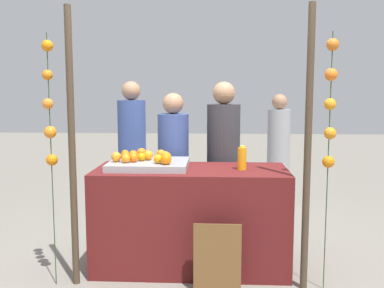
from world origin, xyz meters
name	(u,v)px	position (x,y,z in m)	size (l,w,h in m)	color
ground_plane	(191,266)	(0.00, 0.00, 0.00)	(24.00, 24.00, 0.00)	gray
stall_counter	(191,218)	(0.00, 0.00, 0.45)	(1.69, 0.74, 0.90)	#5B1919
orange_tray	(149,164)	(-0.38, 0.02, 0.93)	(0.69, 0.57, 0.06)	#9EA0A5
orange_0	(167,157)	(-0.22, 0.01, 1.00)	(0.08, 0.08, 0.08)	orange
orange_1	(148,155)	(-0.39, 0.08, 1.00)	(0.09, 0.09, 0.09)	orange
orange_2	(126,159)	(-0.56, -0.08, 0.99)	(0.08, 0.08, 0.08)	orange
orange_3	(125,154)	(-0.63, 0.20, 0.99)	(0.07, 0.07, 0.07)	orange
orange_4	(116,157)	(-0.66, -0.04, 1.00)	(0.09, 0.09, 0.09)	orange
orange_5	(134,157)	(-0.50, -0.04, 1.00)	(0.08, 0.08, 0.08)	orange
orange_6	(141,157)	(-0.44, 0.03, 0.99)	(0.07, 0.07, 0.07)	orange
orange_7	(133,155)	(-0.53, 0.10, 1.00)	(0.08, 0.08, 0.08)	orange
orange_8	(126,157)	(-0.58, 0.01, 1.00)	(0.08, 0.08, 0.08)	orange
orange_9	(158,159)	(-0.28, -0.10, 1.00)	(0.08, 0.08, 0.08)	orange
orange_10	(167,158)	(-0.21, -0.07, 1.00)	(0.08, 0.08, 0.08)	orange
orange_11	(166,159)	(-0.20, -0.15, 1.00)	(0.09, 0.09, 0.09)	orange
orange_12	(165,155)	(-0.24, 0.11, 0.99)	(0.08, 0.08, 0.08)	orange
orange_13	(161,154)	(-0.29, 0.19, 1.00)	(0.08, 0.08, 0.08)	orange
orange_14	(142,153)	(-0.47, 0.21, 1.00)	(0.09, 0.09, 0.09)	orange
juice_bottle	(242,158)	(0.44, -0.03, 1.00)	(0.08, 0.08, 0.21)	orange
chalkboard_sign	(217,259)	(0.23, -0.52, 0.27)	(0.37, 0.03, 0.57)	brown
vendor_left	(173,175)	(-0.21, 0.57, 0.72)	(0.31, 0.31, 1.55)	#384C8C
vendor_right	(223,170)	(0.29, 0.61, 0.78)	(0.33, 0.33, 1.67)	#333338
crowd_person_0	(132,155)	(-0.80, 1.47, 0.78)	(0.34, 0.34, 1.69)	#384C8C
crowd_person_1	(278,154)	(1.07, 2.21, 0.71)	(0.31, 0.31, 1.53)	#99999E
canopy_post_left	(72,149)	(-0.93, -0.41, 1.12)	(0.06, 0.06, 2.24)	#473828
canopy_post_right	(308,151)	(0.93, -0.41, 1.12)	(0.06, 0.06, 2.24)	#473828
garland_strand_left	(49,110)	(-1.09, -0.44, 1.43)	(0.10, 0.11, 2.02)	#2D4C23
garland_strand_right	(330,106)	(1.09, -0.41, 1.47)	(0.10, 0.11, 2.02)	#2D4C23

